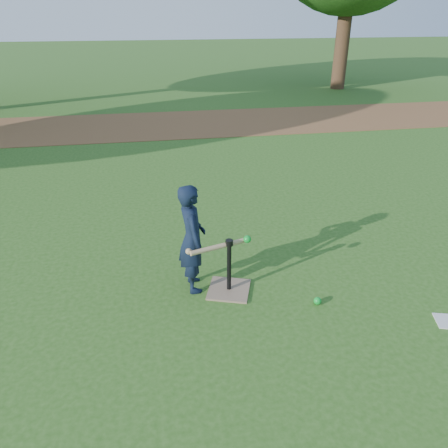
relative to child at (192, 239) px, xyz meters
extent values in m
plane|color=#285116|center=(0.25, -0.13, -0.59)|extent=(80.00, 80.00, 0.00)
cube|color=brown|center=(0.25, 7.37, -0.59)|extent=(24.00, 3.00, 0.01)
imported|color=black|center=(0.00, 0.00, 0.00)|extent=(0.31, 0.45, 1.18)
sphere|color=#0D9428|center=(1.21, -0.54, -0.55)|extent=(0.08, 0.08, 0.08)
cube|color=#866B55|center=(0.36, -0.14, -0.58)|extent=(0.55, 0.55, 0.02)
cylinder|color=black|center=(0.36, -0.14, -0.29)|extent=(0.05, 0.05, 0.55)
cylinder|color=black|center=(0.36, -0.14, -0.01)|extent=(0.08, 0.08, 0.06)
cylinder|color=tan|center=(0.24, -0.16, -0.03)|extent=(0.59, 0.22, 0.05)
sphere|color=tan|center=(-0.06, -0.20, -0.03)|extent=(0.06, 0.06, 0.06)
sphere|color=#0D9428|center=(0.55, -0.15, 0.02)|extent=(0.08, 0.08, 0.08)
cylinder|color=#382316|center=(6.75, 11.87, 1.12)|extent=(0.50, 0.50, 3.42)
camera|label=1|loc=(-0.37, -3.95, 2.14)|focal=35.00mm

